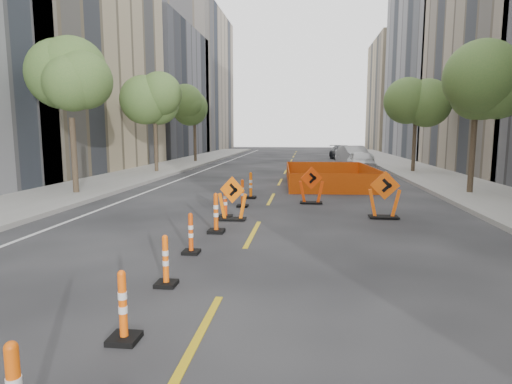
# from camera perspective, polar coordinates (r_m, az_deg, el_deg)

# --- Properties ---
(ground_plane) EXTENTS (140.00, 140.00, 0.00)m
(ground_plane) POSITION_cam_1_polar(r_m,az_deg,el_deg) (7.76, -4.16, -12.47)
(ground_plane) COLOR black
(sidewalk_left) EXTENTS (4.00, 90.00, 0.15)m
(sidewalk_left) POSITION_cam_1_polar(r_m,az_deg,el_deg) (21.94, -21.64, 0.55)
(sidewalk_left) COLOR gray
(sidewalk_left) RESTS_ON ground
(sidewalk_right) EXTENTS (4.00, 90.00, 0.15)m
(sidewalk_right) POSITION_cam_1_polar(r_m,az_deg,el_deg) (20.76, 28.13, -0.23)
(sidewalk_right) COLOR gray
(sidewalk_right) RESTS_ON ground
(bld_left_d) EXTENTS (12.00, 16.00, 14.00)m
(bld_left_d) POSITION_cam_1_polar(r_m,az_deg,el_deg) (50.04, -15.28, 12.67)
(bld_left_d) COLOR #4C4C51
(bld_left_d) RESTS_ON ground
(bld_left_e) EXTENTS (12.00, 20.00, 20.00)m
(bld_left_e) POSITION_cam_1_polar(r_m,az_deg,el_deg) (65.78, -9.89, 14.28)
(bld_left_e) COLOR gray
(bld_left_e) RESTS_ON ground
(bld_right_d) EXTENTS (12.00, 18.00, 20.00)m
(bld_right_d) POSITION_cam_1_polar(r_m,az_deg,el_deg) (50.37, 25.67, 15.58)
(bld_right_d) COLOR gray
(bld_right_d) RESTS_ON ground
(bld_right_e) EXTENTS (12.00, 14.00, 16.00)m
(bld_right_e) POSITION_cam_1_polar(r_m,az_deg,el_deg) (67.77, 20.46, 12.01)
(bld_right_e) COLOR tan
(bld_right_e) RESTS_ON ground
(tree_l_b) EXTENTS (2.80, 2.80, 5.95)m
(tree_l_b) POSITION_cam_1_polar(r_m,az_deg,el_deg) (19.82, -23.55, 12.62)
(tree_l_b) COLOR #382B1E
(tree_l_b) RESTS_ON ground
(tree_l_c) EXTENTS (2.80, 2.80, 5.95)m
(tree_l_c) POSITION_cam_1_polar(r_m,az_deg,el_deg) (28.91, -13.39, 11.41)
(tree_l_c) COLOR #382B1E
(tree_l_c) RESTS_ON ground
(tree_l_d) EXTENTS (2.80, 2.80, 5.95)m
(tree_l_d) POSITION_cam_1_polar(r_m,az_deg,el_deg) (38.45, -8.21, 10.65)
(tree_l_d) COLOR #382B1E
(tree_l_d) RESTS_ON ground
(tree_r_b) EXTENTS (2.80, 2.80, 5.95)m
(tree_r_b) POSITION_cam_1_polar(r_m,az_deg,el_deg) (20.46, 27.37, 12.23)
(tree_r_b) COLOR #382B1E
(tree_r_b) RESTS_ON ground
(tree_r_c) EXTENTS (2.80, 2.80, 5.95)m
(tree_r_c) POSITION_cam_1_polar(r_m,az_deg,el_deg) (30.02, 20.58, 10.99)
(tree_r_c) COLOR #382B1E
(tree_r_c) RESTS_ON ground
(channelizer_1) EXTENTS (0.38, 0.38, 0.96)m
(channelizer_1) POSITION_cam_1_polar(r_m,az_deg,el_deg) (5.97, -17.33, -14.32)
(channelizer_1) COLOR #F7580A
(channelizer_1) RESTS_ON ground
(channelizer_2) EXTENTS (0.37, 0.37, 0.93)m
(channelizer_2) POSITION_cam_1_polar(r_m,az_deg,el_deg) (7.80, -11.96, -8.94)
(channelizer_2) COLOR #FF5F0A
(channelizer_2) RESTS_ON ground
(channelizer_3) EXTENTS (0.37, 0.37, 0.93)m
(channelizer_3) POSITION_cam_1_polar(r_m,az_deg,el_deg) (9.70, -8.68, -5.47)
(channelizer_3) COLOR #DB4509
(channelizer_3) RESTS_ON ground
(channelizer_4) EXTENTS (0.43, 0.43, 1.09)m
(channelizer_4) POSITION_cam_1_polar(r_m,az_deg,el_deg) (11.59, -5.36, -2.80)
(channelizer_4) COLOR #D74D09
(channelizer_4) RESTS_ON ground
(channelizer_5) EXTENTS (0.40, 0.40, 1.02)m
(channelizer_5) POSITION_cam_1_polar(r_m,az_deg,el_deg) (13.58, -4.11, -1.33)
(channelizer_5) COLOR #DF3E09
(channelizer_5) RESTS_ON ground
(channelizer_6) EXTENTS (0.40, 0.40, 1.01)m
(channelizer_6) POSITION_cam_1_polar(r_m,az_deg,el_deg) (15.52, -1.82, -0.15)
(channelizer_6) COLOR #E34A09
(channelizer_6) RESTS_ON ground
(channelizer_7) EXTENTS (0.43, 0.43, 1.09)m
(channelizer_7) POSITION_cam_1_polar(r_m,az_deg,el_deg) (17.51, -0.71, 0.90)
(channelizer_7) COLOR #E45C09
(channelizer_7) RESTS_ON ground
(chevron_sign_left) EXTENTS (1.03, 0.78, 1.36)m
(chevron_sign_left) POSITION_cam_1_polar(r_m,az_deg,el_deg) (13.18, -3.15, -0.86)
(chevron_sign_left) COLOR orange
(chevron_sign_left) RESTS_ON ground
(chevron_sign_center) EXTENTS (1.07, 0.84, 1.41)m
(chevron_sign_center) POSITION_cam_1_polar(r_m,az_deg,el_deg) (16.34, 7.39, 0.90)
(chevron_sign_center) COLOR #EE400A
(chevron_sign_center) RESTS_ON ground
(chevron_sign_right) EXTENTS (1.05, 0.68, 1.51)m
(chevron_sign_right) POSITION_cam_1_polar(r_m,az_deg,el_deg) (14.03, 16.76, -0.35)
(chevron_sign_right) COLOR #EB5409
(chevron_sign_right) RESTS_ON ground
(safety_fence) EXTENTS (4.72, 7.56, 0.92)m
(safety_fence) POSITION_cam_1_polar(r_m,az_deg,el_deg) (22.55, 9.78, 2.17)
(safety_fence) COLOR #FF490D
(safety_fence) RESTS_ON ground
(parked_car_near) EXTENTS (1.74, 4.17, 1.41)m
(parked_car_near) POSITION_cam_1_polar(r_m,az_deg,el_deg) (30.44, 13.83, 4.01)
(parked_car_near) COLOR silver
(parked_car_near) RESTS_ON ground
(parked_car_mid) EXTENTS (2.69, 5.11, 1.60)m
(parked_car_mid) POSITION_cam_1_polar(r_m,az_deg,el_deg) (35.50, 12.90, 4.74)
(parked_car_mid) COLOR #9F9FA4
(parked_car_mid) RESTS_ON ground
(parked_car_far) EXTENTS (2.73, 5.16, 1.43)m
(parked_car_far) POSITION_cam_1_polar(r_m,az_deg,el_deg) (42.74, 11.54, 5.19)
(parked_car_far) COLOR black
(parked_car_far) RESTS_ON ground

